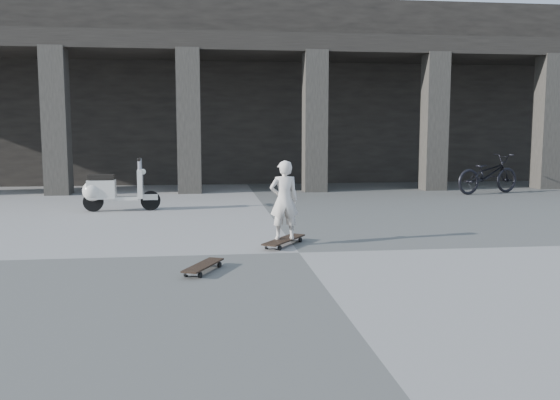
{
  "coord_description": "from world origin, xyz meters",
  "views": [
    {
      "loc": [
        -1.32,
        -8.35,
        1.78
      ],
      "look_at": [
        -0.15,
        1.05,
        0.65
      ],
      "focal_mm": 38.0,
      "sensor_mm": 36.0,
      "label": 1
    }
  ],
  "objects": [
    {
      "name": "scooter",
      "position": [
        -3.46,
        4.88,
        0.46
      ],
      "size": [
        1.67,
        0.54,
        1.16
      ],
      "rotation": [
        0.0,
        0.0,
        0.04
      ],
      "color": "black",
      "rests_on": "ground"
    },
    {
      "name": "child",
      "position": [
        -0.15,
        0.55,
        0.71
      ],
      "size": [
        0.46,
        0.31,
        1.21
      ],
      "primitive_type": "imported",
      "rotation": [
        0.0,
        0.0,
        3.2
      ],
      "color": "beige",
      "rests_on": "longboard"
    },
    {
      "name": "skateboard_spare",
      "position": [
        -1.38,
        -1.02,
        0.08
      ],
      "size": [
        0.54,
        0.84,
        0.1
      ],
      "rotation": [
        0.0,
        0.0,
        1.13
      ],
      "color": "black",
      "rests_on": "ground"
    },
    {
      "name": "colonnade",
      "position": [
        -0.0,
        13.77,
        3.03
      ],
      "size": [
        28.0,
        8.82,
        6.0
      ],
      "color": "black",
      "rests_on": "ground"
    },
    {
      "name": "longboard",
      "position": [
        -0.15,
        0.55,
        0.08
      ],
      "size": [
        0.78,
        1.0,
        0.1
      ],
      "rotation": [
        0.0,
        0.0,
        0.98
      ],
      "color": "black",
      "rests_on": "ground"
    },
    {
      "name": "bicycle",
      "position": [
        6.47,
        7.27,
        0.55
      ],
      "size": [
        2.22,
        1.34,
        1.1
      ],
      "primitive_type": "imported",
      "rotation": [
        0.0,
        0.0,
        1.88
      ],
      "color": "black",
      "rests_on": "ground"
    },
    {
      "name": "ground",
      "position": [
        0.0,
        0.0,
        0.0
      ],
      "size": [
        90.0,
        90.0,
        0.0
      ],
      "primitive_type": "plane",
      "color": "#4C4C4A",
      "rests_on": "ground"
    }
  ]
}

